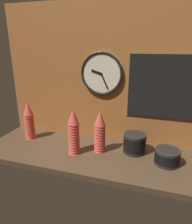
{
  "coord_description": "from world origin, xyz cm",
  "views": [
    {
      "loc": [
        41.68,
        -122.03,
        73.28
      ],
      "look_at": [
        2.49,
        4.0,
        29.42
      ],
      "focal_mm": 32.0,
      "sensor_mm": 36.0,
      "label": 1
    }
  ],
  "objects": [
    {
      "name": "bowl_stack_right",
      "position": [
        29.92,
        8.77,
        7.55
      ],
      "size": [
        16.01,
        16.01,
        14.46
      ],
      "color": "black",
      "rests_on": "ground_plane"
    },
    {
      "name": "ground_plane",
      "position": [
        0.0,
        0.0,
        -2.0
      ],
      "size": [
        160.0,
        56.0,
        4.0
      ],
      "primitive_type": "cube",
      "color": "#4C3826"
    },
    {
      "name": "bowl_stack_far_right",
      "position": [
        52.05,
        0.31,
        5.46
      ],
      "size": [
        16.01,
        16.01,
        10.28
      ],
      "color": "black",
      "rests_on": "ground_plane"
    },
    {
      "name": "wall_clock",
      "position": [
        0.73,
        23.46,
        53.48
      ],
      "size": [
        32.53,
        2.7,
        32.53
      ],
      "color": "beige"
    },
    {
      "name": "wall_tiled_back",
      "position": [
        0.0,
        26.5,
        52.5
      ],
      "size": [
        160.0,
        3.0,
        105.0
      ],
      "color": "#A3602D",
      "rests_on": "ground_plane"
    },
    {
      "name": "cup_stack_far_left",
      "position": [
        -55.59,
        6.86,
        15.56
      ],
      "size": [
        8.15,
        8.15,
        31.13
      ],
      "color": "#DB4C3D",
      "rests_on": "ground_plane"
    },
    {
      "name": "cup_stack_center",
      "position": [
        -10.85,
        -5.32,
        16.57
      ],
      "size": [
        8.15,
        8.15,
        33.15
      ],
      "color": "#DB4C3D",
      "rests_on": "ground_plane"
    },
    {
      "name": "menu_board",
      "position": [
        45.29,
        24.35,
        45.69
      ],
      "size": [
        50.1,
        1.32,
        47.14
      ],
      "color": "olive"
    },
    {
      "name": "cup_stack_center_right",
      "position": [
        5.7,
        2.75,
        15.56
      ],
      "size": [
        8.15,
        8.15,
        31.13
      ],
      "color": "#DB4C3D",
      "rests_on": "ground_plane"
    }
  ]
}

